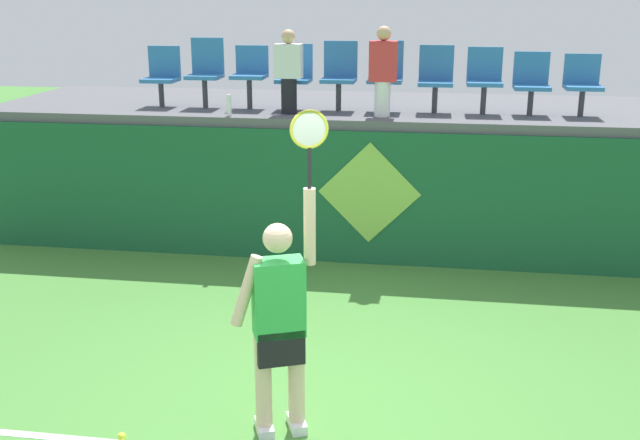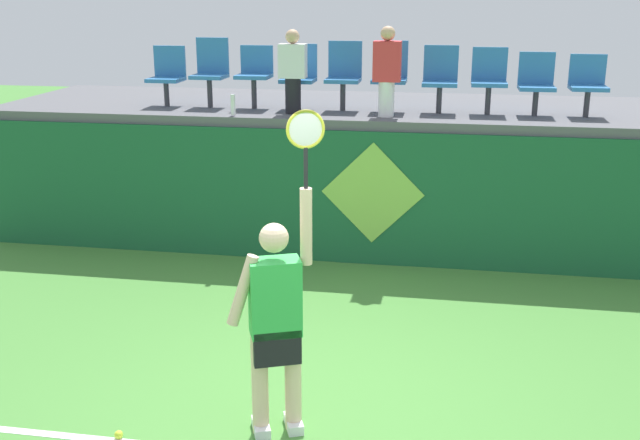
{
  "view_description": "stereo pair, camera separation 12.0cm",
  "coord_description": "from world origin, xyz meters",
  "px_view_note": "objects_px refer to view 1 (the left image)",
  "views": [
    {
      "loc": [
        0.96,
        -5.4,
        3.33
      ],
      "look_at": [
        -0.07,
        1.3,
        1.27
      ],
      "focal_mm": 42.64,
      "sensor_mm": 36.0,
      "label": 1
    },
    {
      "loc": [
        1.08,
        -5.38,
        3.33
      ],
      "look_at": [
        -0.07,
        1.3,
        1.27
      ],
      "focal_mm": 42.64,
      "sensor_mm": 36.0,
      "label": 2
    }
  ],
  "objects_px": {
    "stadium_chair_2": "(250,72)",
    "stadium_chair_3": "(295,74)",
    "tennis_ball": "(122,437)",
    "stadium_chair_5": "(385,73)",
    "stadium_chair_0": "(162,74)",
    "spectator_1": "(289,71)",
    "water_bottle": "(229,105)",
    "stadium_chair_9": "(582,82)",
    "stadium_chair_7": "(484,77)",
    "tennis_player": "(280,319)",
    "stadium_chair_4": "(340,73)",
    "spectator_0": "(383,70)",
    "stadium_chair_6": "(436,76)",
    "stadium_chair_1": "(206,69)",
    "stadium_chair_8": "(531,81)"
  },
  "relations": [
    {
      "from": "stadium_chair_7",
      "to": "stadium_chair_4",
      "type": "bearing_deg",
      "value": 179.84
    },
    {
      "from": "stadium_chair_0",
      "to": "spectator_1",
      "type": "height_order",
      "value": "spectator_1"
    },
    {
      "from": "tennis_ball",
      "to": "stadium_chair_5",
      "type": "relative_size",
      "value": 0.07
    },
    {
      "from": "tennis_ball",
      "to": "spectator_1",
      "type": "bearing_deg",
      "value": 84.85
    },
    {
      "from": "stadium_chair_5",
      "to": "spectator_0",
      "type": "xyz_separation_m",
      "value": [
        -0.0,
        -0.45,
        0.08
      ]
    },
    {
      "from": "water_bottle",
      "to": "spectator_1",
      "type": "bearing_deg",
      "value": 24.81
    },
    {
      "from": "stadium_chair_2",
      "to": "stadium_chair_5",
      "type": "relative_size",
      "value": 0.91
    },
    {
      "from": "stadium_chair_5",
      "to": "stadium_chair_7",
      "type": "relative_size",
      "value": 1.08
    },
    {
      "from": "water_bottle",
      "to": "tennis_ball",
      "type": "bearing_deg",
      "value": -86.39
    },
    {
      "from": "stadium_chair_5",
      "to": "stadium_chair_4",
      "type": "bearing_deg",
      "value": -179.96
    },
    {
      "from": "stadium_chair_6",
      "to": "stadium_chair_7",
      "type": "distance_m",
      "value": 0.61
    },
    {
      "from": "stadium_chair_3",
      "to": "stadium_chair_7",
      "type": "distance_m",
      "value": 2.45
    },
    {
      "from": "stadium_chair_2",
      "to": "stadium_chair_5",
      "type": "height_order",
      "value": "stadium_chair_5"
    },
    {
      "from": "stadium_chair_2",
      "to": "stadium_chair_7",
      "type": "distance_m",
      "value": 3.04
    },
    {
      "from": "stadium_chair_0",
      "to": "stadium_chair_1",
      "type": "bearing_deg",
      "value": 0.49
    },
    {
      "from": "water_bottle",
      "to": "stadium_chair_2",
      "type": "relative_size",
      "value": 0.33
    },
    {
      "from": "tennis_ball",
      "to": "stadium_chair_3",
      "type": "xyz_separation_m",
      "value": [
        0.42,
        5.11,
        2.24
      ]
    },
    {
      "from": "stadium_chair_2",
      "to": "stadium_chair_0",
      "type": "bearing_deg",
      "value": 179.68
    },
    {
      "from": "tennis_ball",
      "to": "stadium_chair_5",
      "type": "distance_m",
      "value": 5.82
    },
    {
      "from": "stadium_chair_2",
      "to": "stadium_chair_9",
      "type": "xyz_separation_m",
      "value": [
        4.24,
        0.0,
        -0.05
      ]
    },
    {
      "from": "stadium_chair_1",
      "to": "stadium_chair_5",
      "type": "distance_m",
      "value": 2.4
    },
    {
      "from": "stadium_chair_1",
      "to": "stadium_chair_3",
      "type": "xyz_separation_m",
      "value": [
        1.21,
        -0.0,
        -0.04
      ]
    },
    {
      "from": "water_bottle",
      "to": "stadium_chair_5",
      "type": "xyz_separation_m",
      "value": [
        1.89,
        0.73,
        0.36
      ]
    },
    {
      "from": "stadium_chair_9",
      "to": "stadium_chair_2",
      "type": "bearing_deg",
      "value": -179.97
    },
    {
      "from": "stadium_chair_1",
      "to": "spectator_0",
      "type": "height_order",
      "value": "spectator_0"
    },
    {
      "from": "water_bottle",
      "to": "stadium_chair_3",
      "type": "relative_size",
      "value": 0.32
    },
    {
      "from": "stadium_chair_2",
      "to": "stadium_chair_7",
      "type": "xyz_separation_m",
      "value": [
        3.04,
        0.01,
        -0.01
      ]
    },
    {
      "from": "stadium_chair_6",
      "to": "stadium_chair_7",
      "type": "height_order",
      "value": "stadium_chair_6"
    },
    {
      "from": "stadium_chair_2",
      "to": "stadium_chair_3",
      "type": "height_order",
      "value": "stadium_chair_3"
    },
    {
      "from": "tennis_player",
      "to": "stadium_chair_3",
      "type": "relative_size",
      "value": 3.02
    },
    {
      "from": "tennis_player",
      "to": "stadium_chair_3",
      "type": "bearing_deg",
      "value": 99.09
    },
    {
      "from": "tennis_player",
      "to": "tennis_ball",
      "type": "bearing_deg",
      "value": -164.52
    },
    {
      "from": "tennis_ball",
      "to": "stadium_chair_6",
      "type": "relative_size",
      "value": 0.08
    },
    {
      "from": "water_bottle",
      "to": "stadium_chair_6",
      "type": "height_order",
      "value": "stadium_chair_6"
    },
    {
      "from": "stadium_chair_1",
      "to": "stadium_chair_5",
      "type": "bearing_deg",
      "value": -0.0
    },
    {
      "from": "stadium_chair_3",
      "to": "stadium_chair_9",
      "type": "xyz_separation_m",
      "value": [
        3.64,
        -0.01,
        -0.04
      ]
    },
    {
      "from": "stadium_chair_5",
      "to": "stadium_chair_8",
      "type": "height_order",
      "value": "stadium_chair_5"
    },
    {
      "from": "tennis_player",
      "to": "stadium_chair_4",
      "type": "bearing_deg",
      "value": 92.05
    },
    {
      "from": "stadium_chair_0",
      "to": "stadium_chair_9",
      "type": "height_order",
      "value": "stadium_chair_0"
    },
    {
      "from": "stadium_chair_0",
      "to": "stadium_chair_9",
      "type": "distance_m",
      "value": 5.46
    },
    {
      "from": "stadium_chair_9",
      "to": "stadium_chair_1",
      "type": "bearing_deg",
      "value": 179.88
    },
    {
      "from": "spectator_0",
      "to": "spectator_1",
      "type": "distance_m",
      "value": 1.19
    },
    {
      "from": "stadium_chair_6",
      "to": "spectator_1",
      "type": "xyz_separation_m",
      "value": [
        -1.84,
        -0.4,
        0.08
      ]
    },
    {
      "from": "water_bottle",
      "to": "stadium_chair_9",
      "type": "xyz_separation_m",
      "value": [
        4.35,
        0.72,
        0.29
      ]
    },
    {
      "from": "spectator_0",
      "to": "stadium_chair_9",
      "type": "bearing_deg",
      "value": 10.11
    },
    {
      "from": "stadium_chair_2",
      "to": "stadium_chair_4",
      "type": "height_order",
      "value": "stadium_chair_4"
    },
    {
      "from": "stadium_chair_4",
      "to": "stadium_chair_6",
      "type": "distance_m",
      "value": 1.24
    },
    {
      "from": "stadium_chair_5",
      "to": "tennis_ball",
      "type": "bearing_deg",
      "value": -107.53
    },
    {
      "from": "stadium_chair_8",
      "to": "tennis_player",
      "type": "bearing_deg",
      "value": -115.33
    },
    {
      "from": "water_bottle",
      "to": "stadium_chair_1",
      "type": "relative_size",
      "value": 0.3
    }
  ]
}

